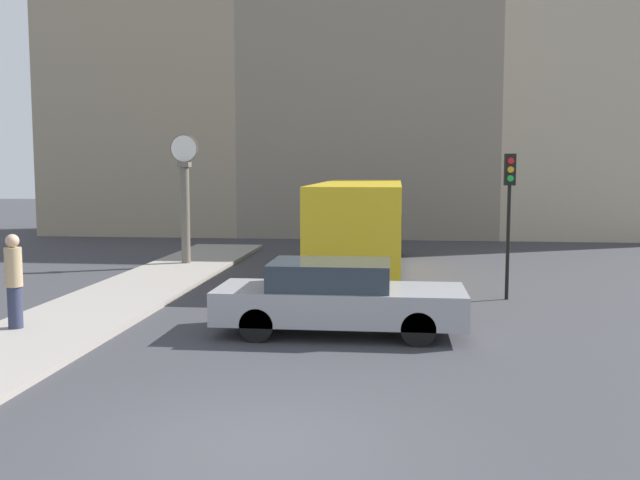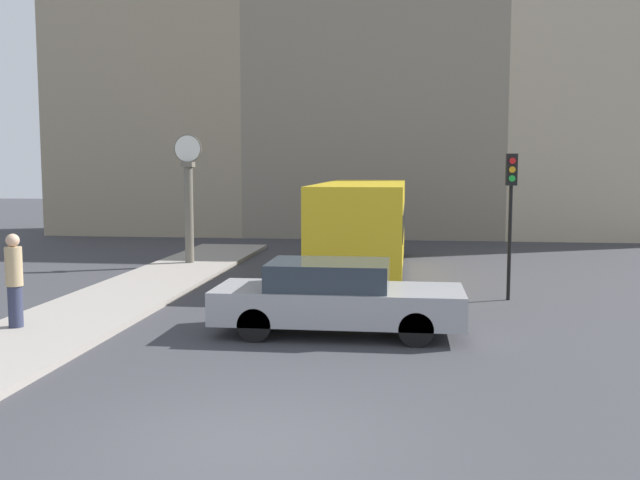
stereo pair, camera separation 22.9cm
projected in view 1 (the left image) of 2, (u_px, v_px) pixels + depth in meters
ground_plane at (253, 446)px, 8.29m from camera, size 120.00×120.00×0.00m
sidewalk_corner at (127, 295)px, 17.73m from camera, size 2.66×21.99×0.13m
building_row at (375, 68)px, 33.23m from camera, size 30.21×5.00×17.47m
sedan_car at (338, 297)px, 13.79m from camera, size 4.79×1.84×1.42m
bus_distant at (360, 221)px, 21.87m from camera, size 2.49×9.29×2.75m
traffic_light_far at (509, 195)px, 17.17m from camera, size 0.26×0.24×3.55m
street_clock at (185, 198)px, 22.92m from camera, size 0.90×0.37×4.14m
pedestrian_tan_coat at (14, 280)px, 13.69m from camera, size 0.32×0.32×1.83m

